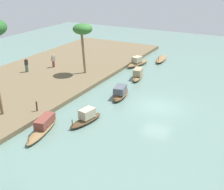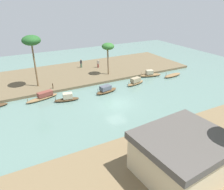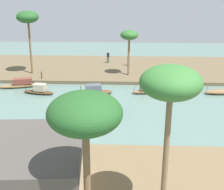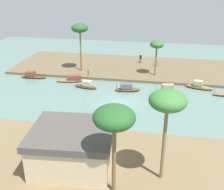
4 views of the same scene
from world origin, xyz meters
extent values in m
plane|color=slate|center=(0.00, 0.00, 0.00)|extent=(69.82, 69.82, 0.00)
cube|color=brown|center=(0.00, -14.25, 0.20)|extent=(41.32, 13.48, 0.40)
cube|color=brown|center=(0.00, 14.25, 0.20)|extent=(41.32, 13.48, 0.40)
ellipsoid|color=brown|center=(-6.20, -4.67, 0.24)|extent=(3.64, 1.60, 0.48)
cube|color=gray|center=(-6.17, -4.66, 0.83)|extent=(1.77, 1.15, 0.69)
cylinder|color=brown|center=(-4.68, -4.35, 0.66)|extent=(0.07, 0.07, 0.45)
ellipsoid|color=brown|center=(-10.74, -6.67, 0.27)|extent=(4.14, 1.89, 0.54)
cube|color=tan|center=(-10.53, -6.73, 0.89)|extent=(1.39, 1.14, 0.69)
cylinder|color=brown|center=(-9.02, -7.09, 0.71)|extent=(0.07, 0.07, 0.45)
ellipsoid|color=brown|center=(-0.52, -3.99, 0.25)|extent=(3.78, 1.80, 0.50)
cube|color=#4C515B|center=(-0.30, -3.95, 0.83)|extent=(1.79, 1.25, 0.65)
cylinder|color=brown|center=(1.05, -3.69, 0.76)|extent=(0.07, 0.07, 0.62)
ellipsoid|color=brown|center=(8.62, -6.06, 0.22)|extent=(4.75, 2.02, 0.43)
cube|color=brown|center=(8.13, -6.18, 0.75)|extent=(2.23, 1.29, 0.63)
cylinder|color=brown|center=(10.61, -5.59, 0.59)|extent=(0.07, 0.07, 0.41)
ellipsoid|color=brown|center=(-14.31, -4.79, 0.26)|extent=(4.11, 1.52, 0.51)
cylinder|color=brown|center=(-12.56, -4.59, 0.78)|extent=(0.07, 0.07, 0.65)
ellipsoid|color=#47331E|center=(5.69, -4.02, 0.20)|extent=(3.55, 1.56, 0.40)
cube|color=tan|center=(5.53, -3.99, 0.78)|extent=(1.40, 1.03, 0.75)
cylinder|color=#47331E|center=(7.18, -4.30, 0.62)|extent=(0.07, 0.07, 0.52)
cylinder|color=#4C664C|center=(-1.23, -16.55, 0.80)|extent=(0.44, 0.44, 0.80)
cube|color=#232328|center=(-1.23, -16.55, 1.51)|extent=(0.40, 0.28, 0.63)
sphere|color=#9E7556|center=(-1.23, -16.55, 1.94)|extent=(0.22, 0.22, 0.22)
cylinder|color=brown|center=(-4.18, -14.98, 0.78)|extent=(0.35, 0.35, 0.77)
cube|color=gray|center=(-4.18, -14.98, 1.47)|extent=(0.49, 0.33, 0.61)
sphere|color=tan|center=(-4.18, -14.98, 1.88)|extent=(0.21, 0.21, 0.21)
cylinder|color=#4C3823|center=(6.47, -8.40, 0.83)|extent=(0.14, 0.14, 0.87)
cylinder|color=#7F6647|center=(-4.14, -10.55, 2.69)|extent=(0.28, 0.58, 4.59)
ellipsoid|color=#2D6628|center=(-4.14, -10.55, 5.41)|extent=(2.18, 2.18, 1.20)
cylinder|color=brown|center=(8.26, -10.71, 3.67)|extent=(0.25, 0.53, 6.55)
ellipsoid|color=#235623|center=(8.26, -10.71, 7.49)|extent=(2.71, 2.71, 1.49)
cube|color=beige|center=(1.90, 13.84, 1.85)|extent=(6.86, 6.06, 2.89)
cube|color=#4C4742|center=(1.90, 13.84, 3.59)|extent=(7.27, 6.43, 0.59)
camera|label=1|loc=(24.28, 8.32, 11.60)|focal=49.45mm
camera|label=2|loc=(13.03, 23.16, 13.40)|focal=35.11mm
camera|label=3|loc=(-3.54, 27.04, 11.41)|focal=49.13mm
camera|label=4|loc=(-4.88, 32.56, 15.72)|focal=44.48mm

